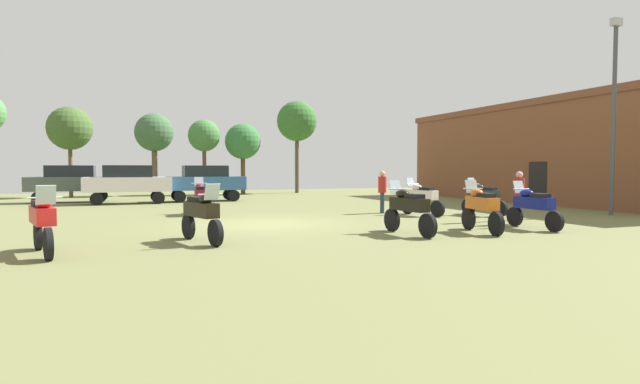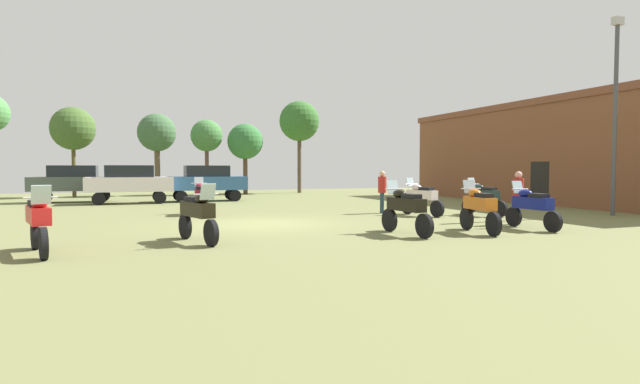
% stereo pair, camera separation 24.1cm
% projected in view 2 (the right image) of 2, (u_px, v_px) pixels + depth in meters
% --- Properties ---
extents(ground_plane, '(44.00, 52.00, 0.02)m').
position_uv_depth(ground_plane, '(264.00, 224.00, 16.47)').
color(ground_plane, olive).
extents(brick_building, '(6.12, 19.51, 5.40)m').
position_uv_depth(brick_building, '(561.00, 153.00, 27.40)').
color(brick_building, brown).
rests_on(brick_building, ground).
extents(motorcycle_1, '(0.62, 2.28, 1.48)m').
position_uv_depth(motorcycle_1, '(200.00, 196.00, 19.81)').
color(motorcycle_1, black).
rests_on(motorcycle_1, ground).
extents(motorcycle_2, '(0.82, 2.22, 1.48)m').
position_uv_depth(motorcycle_2, '(198.00, 213.00, 12.33)').
color(motorcycle_2, black).
rests_on(motorcycle_2, ground).
extents(motorcycle_3, '(0.62, 2.20, 1.45)m').
position_uv_depth(motorcycle_3, '(532.00, 206.00, 15.06)').
color(motorcycle_3, black).
rests_on(motorcycle_3, ground).
extents(motorcycle_4, '(0.79, 2.24, 1.50)m').
position_uv_depth(motorcycle_4, '(38.00, 220.00, 10.58)').
color(motorcycle_4, black).
rests_on(motorcycle_4, ground).
extents(motorcycle_5, '(0.76, 2.20, 1.47)m').
position_uv_depth(motorcycle_5, '(421.00, 197.00, 19.42)').
color(motorcycle_5, black).
rests_on(motorcycle_5, ground).
extents(motorcycle_6, '(0.67, 2.16, 1.50)m').
position_uv_depth(motorcycle_6, '(479.00, 207.00, 14.22)').
color(motorcycle_6, black).
rests_on(motorcycle_6, ground).
extents(motorcycle_7, '(0.62, 2.31, 1.49)m').
position_uv_depth(motorcycle_7, '(405.00, 208.00, 13.80)').
color(motorcycle_7, black).
rests_on(motorcycle_7, ground).
extents(motorcycle_9, '(0.72, 2.09, 1.47)m').
position_uv_depth(motorcycle_9, '(483.00, 197.00, 19.37)').
color(motorcycle_9, black).
rests_on(motorcycle_9, ground).
extents(car_1, '(4.30, 1.81, 2.00)m').
position_uv_depth(car_1, '(130.00, 181.00, 26.09)').
color(car_1, black).
rests_on(car_1, ground).
extents(car_2, '(4.34, 1.90, 2.00)m').
position_uv_depth(car_2, '(74.00, 181.00, 27.04)').
color(car_2, black).
rests_on(car_2, ground).
extents(car_3, '(4.32, 1.84, 2.00)m').
position_uv_depth(car_3, '(207.00, 180.00, 28.05)').
color(car_3, black).
rests_on(car_3, ground).
extents(person_1, '(0.43, 0.43, 1.73)m').
position_uv_depth(person_1, '(382.00, 189.00, 20.43)').
color(person_1, '#223745').
rests_on(person_1, ground).
extents(person_2, '(0.48, 0.48, 1.74)m').
position_uv_depth(person_2, '(518.00, 193.00, 16.37)').
color(person_2, '#23284A').
rests_on(person_2, ground).
extents(tree_1, '(2.56, 2.56, 5.57)m').
position_uv_depth(tree_1, '(157.00, 133.00, 33.88)').
color(tree_1, brown).
rests_on(tree_1, ground).
extents(tree_4, '(2.74, 2.74, 5.76)m').
position_uv_depth(tree_4, '(73.00, 129.00, 31.81)').
color(tree_4, '#4D4524').
rests_on(tree_4, ground).
extents(tree_5, '(3.00, 3.00, 6.90)m').
position_uv_depth(tree_5, '(299.00, 122.00, 37.47)').
color(tree_5, brown).
rests_on(tree_5, ground).
extents(tree_6, '(2.25, 2.25, 5.28)m').
position_uv_depth(tree_6, '(207.00, 136.00, 35.26)').
color(tree_6, brown).
rests_on(tree_6, ground).
extents(tree_7, '(2.52, 2.52, 5.02)m').
position_uv_depth(tree_7, '(245.00, 142.00, 35.45)').
color(tree_7, '#503827').
rests_on(tree_7, ground).
extents(lamp_post, '(0.44, 0.24, 7.64)m').
position_uv_depth(lamp_post, '(615.00, 107.00, 19.28)').
color(lamp_post, '#47474C').
rests_on(lamp_post, ground).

